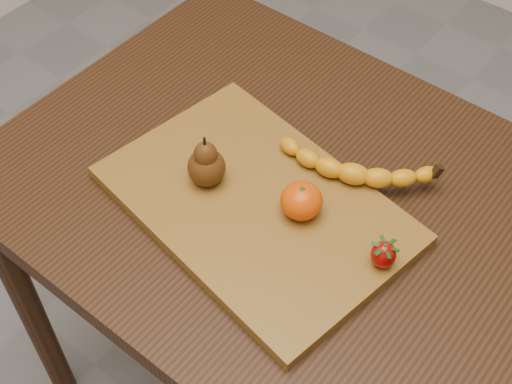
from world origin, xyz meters
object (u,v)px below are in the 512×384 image
Objects in this scene: table at (307,237)px; cutting_board at (256,205)px; mandarin at (302,201)px; pear at (206,160)px.

cutting_board is at bearing -127.83° from table.
table is at bearing 106.12° from mandarin.
table is 0.15m from mandarin.
pear is (-0.14, -0.08, 0.16)m from table.
pear is at bearing -165.53° from mandarin.
cutting_board is 7.19× the size of mandarin.
mandarin reaches higher than cutting_board.
pear is (-0.08, -0.01, 0.06)m from cutting_board.
table is 15.98× the size of mandarin.
cutting_board is 4.97× the size of pear.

